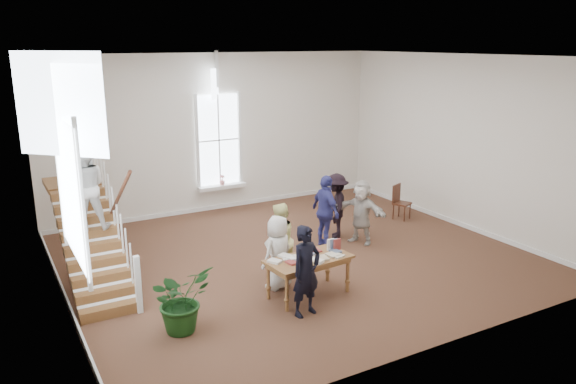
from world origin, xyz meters
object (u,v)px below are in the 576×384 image
person_yellow (279,240)px  woman_cluster_a (326,211)px  police_officer (306,271)px  elderly_woman (278,252)px  library_table (309,262)px  side_chair (400,200)px  floor_plant (181,299)px  woman_cluster_c (361,212)px  woman_cluster_b (336,206)px

person_yellow → woman_cluster_a: (1.82, 1.02, 0.08)m
police_officer → elderly_woman: police_officer is taller
library_table → side_chair: 5.61m
elderly_woman → floor_plant: (-2.26, -0.71, -0.18)m
woman_cluster_c → side_chair: size_ratio=1.63×
woman_cluster_c → floor_plant: bearing=-92.2°
library_table → woman_cluster_c: bearing=30.3°
person_yellow → side_chair: 5.16m
police_officer → floor_plant: police_officer is taller
police_officer → elderly_woman: 1.26m
police_officer → side_chair: bearing=23.8°
library_table → woman_cluster_c: (2.67, 1.92, 0.09)m
person_yellow → woman_cluster_c: size_ratio=1.01×
person_yellow → floor_plant: person_yellow is taller
police_officer → library_table: bearing=44.3°
library_table → person_yellow: bearing=87.1°
elderly_woman → person_yellow: person_yellow is taller
police_officer → person_yellow: 1.80m
elderly_woman → woman_cluster_c: 3.29m
police_officer → woman_cluster_c: 4.04m
woman_cluster_c → side_chair: 2.35m
police_officer → woman_cluster_a: bearing=40.4°
woman_cluster_a → woman_cluster_c: bearing=-102.9°
woman_cluster_b → floor_plant: size_ratio=1.42×
elderly_woman → woman_cluster_a: 2.61m
floor_plant → side_chair: (7.37, 3.06, -0.04)m
library_table → police_officer: size_ratio=1.02×
side_chair → floor_plant: bearing=179.8°
floor_plant → woman_cluster_c: bearing=21.1°
police_officer → woman_cluster_c: (3.12, 2.57, -0.06)m
woman_cluster_c → woman_cluster_b: bearing=-178.5°
library_table → police_officer: (-0.45, -0.65, 0.15)m
woman_cluster_c → police_officer: bearing=-73.8°
library_table → side_chair: size_ratio=1.78×
woman_cluster_a → woman_cluster_b: bearing=-53.5°
elderly_woman → floor_plant: 2.38m
person_yellow → side_chair: person_yellow is taller
woman_cluster_c → floor_plant: 5.66m
woman_cluster_a → floor_plant: 4.92m
library_table → elderly_woman: 0.70m
police_officer → elderly_woman: size_ratio=1.12×
person_yellow → floor_plant: bearing=-4.0°
side_chair → woman_cluster_a: bearing=172.8°
police_officer → elderly_woman: (0.10, 1.25, -0.09)m
woman_cluster_a → police_officer: bearing=141.0°
police_officer → woman_cluster_c: size_ratio=1.07×
elderly_woman → woman_cluster_a: bearing=-163.8°
woman_cluster_a → side_chair: woman_cluster_a is taller
woman_cluster_a → library_table: bearing=139.9°
woman_cluster_b → floor_plant: bearing=-28.3°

